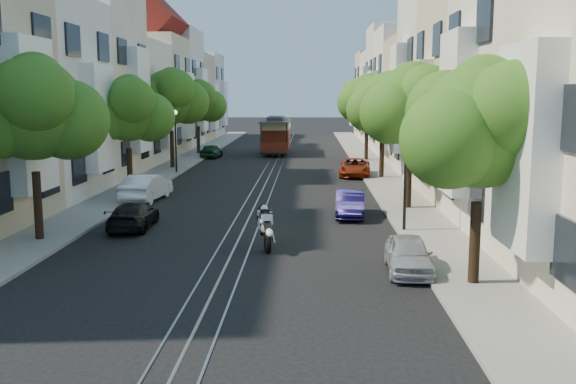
# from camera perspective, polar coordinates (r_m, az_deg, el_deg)

# --- Properties ---
(ground) EXTENTS (200.00, 200.00, 0.00)m
(ground) POSITION_cam_1_polar(r_m,az_deg,el_deg) (48.87, -1.19, 2.45)
(ground) COLOR black
(ground) RESTS_ON ground
(sidewalk_east) EXTENTS (2.50, 80.00, 0.12)m
(sidewalk_east) POSITION_cam_1_polar(r_m,az_deg,el_deg) (49.02, 7.31, 2.47)
(sidewalk_east) COLOR gray
(sidewalk_east) RESTS_ON ground
(sidewalk_west) EXTENTS (2.50, 80.00, 0.12)m
(sidewalk_west) POSITION_cam_1_polar(r_m,az_deg,el_deg) (49.77, -9.56, 2.52)
(sidewalk_west) COLOR gray
(sidewalk_west) RESTS_ON ground
(rail_left) EXTENTS (0.06, 80.00, 0.02)m
(rail_left) POSITION_cam_1_polar(r_m,az_deg,el_deg) (48.90, -1.83, 2.46)
(rail_left) COLOR gray
(rail_left) RESTS_ON ground
(rail_slot) EXTENTS (0.06, 80.00, 0.02)m
(rail_slot) POSITION_cam_1_polar(r_m,az_deg,el_deg) (48.87, -1.19, 2.46)
(rail_slot) COLOR gray
(rail_slot) RESTS_ON ground
(rail_right) EXTENTS (0.06, 80.00, 0.02)m
(rail_right) POSITION_cam_1_polar(r_m,az_deg,el_deg) (48.84, -0.54, 2.46)
(rail_right) COLOR gray
(rail_right) RESTS_ON ground
(lane_line) EXTENTS (0.08, 80.00, 0.01)m
(lane_line) POSITION_cam_1_polar(r_m,az_deg,el_deg) (48.87, -1.19, 2.45)
(lane_line) COLOR tan
(lane_line) RESTS_ON ground
(townhouses_east) EXTENTS (7.75, 72.00, 12.00)m
(townhouses_east) POSITION_cam_1_polar(r_m,az_deg,el_deg) (49.31, 12.85, 8.33)
(townhouses_east) COLOR beige
(townhouses_east) RESTS_ON ground
(townhouses_west) EXTENTS (7.75, 72.00, 11.76)m
(townhouses_west) POSITION_cam_1_polar(r_m,az_deg,el_deg) (50.53, -14.92, 8.14)
(townhouses_west) COLOR silver
(townhouses_west) RESTS_ON ground
(tree_e_a) EXTENTS (4.72, 3.87, 6.27)m
(tree_e_a) POSITION_cam_1_polar(r_m,az_deg,el_deg) (18.12, 16.89, 5.39)
(tree_e_a) COLOR black
(tree_e_a) RESTS_ON ground
(tree_e_b) EXTENTS (4.93, 4.08, 6.68)m
(tree_e_b) POSITION_cam_1_polar(r_m,az_deg,el_deg) (29.86, 10.96, 7.41)
(tree_e_b) COLOR black
(tree_e_b) RESTS_ON ground
(tree_e_c) EXTENTS (4.84, 3.99, 6.52)m
(tree_e_c) POSITION_cam_1_polar(r_m,az_deg,el_deg) (40.76, 8.52, 7.59)
(tree_e_c) COLOR black
(tree_e_c) RESTS_ON ground
(tree_e_d) EXTENTS (5.01, 4.16, 6.85)m
(tree_e_d) POSITION_cam_1_polar(r_m,az_deg,el_deg) (51.70, 7.12, 8.14)
(tree_e_d) COLOR black
(tree_e_d) RESTS_ON ground
(tree_w_a) EXTENTS (4.93, 4.08, 6.68)m
(tree_w_a) POSITION_cam_1_polar(r_m,az_deg,el_deg) (24.50, -21.68, 6.71)
(tree_w_a) COLOR black
(tree_w_a) RESTS_ON ground
(tree_w_b) EXTENTS (4.72, 3.87, 6.27)m
(tree_w_b) POSITION_cam_1_polar(r_m,az_deg,el_deg) (35.84, -13.99, 6.97)
(tree_w_b) COLOR black
(tree_w_b) RESTS_ON ground
(tree_w_c) EXTENTS (5.13, 4.28, 7.09)m
(tree_w_c) POSITION_cam_1_polar(r_m,az_deg,el_deg) (46.51, -10.32, 8.25)
(tree_w_c) COLOR black
(tree_w_c) RESTS_ON ground
(tree_w_d) EXTENTS (4.84, 3.99, 6.52)m
(tree_w_d) POSITION_cam_1_polar(r_m,az_deg,el_deg) (57.32, -7.99, 7.90)
(tree_w_d) COLOR black
(tree_w_d) RESTS_ON ground
(lamp_east) EXTENTS (0.32, 0.32, 4.16)m
(lamp_east) POSITION_cam_1_polar(r_m,az_deg,el_deg) (24.91, 10.44, 2.84)
(lamp_east) COLOR black
(lamp_east) RESTS_ON ground
(lamp_west) EXTENTS (0.32, 0.32, 4.16)m
(lamp_west) POSITION_cam_1_polar(r_m,az_deg,el_deg) (43.50, -9.98, 5.31)
(lamp_west) COLOR black
(lamp_west) RESTS_ON ground
(sportbike_rider) EXTENTS (0.71, 2.17, 1.50)m
(sportbike_rider) POSITION_cam_1_polar(r_m,az_deg,el_deg) (22.25, -2.05, -2.90)
(sportbike_rider) COLOR black
(sportbike_rider) RESTS_ON ground
(cable_car) EXTENTS (2.50, 7.91, 3.04)m
(cable_car) POSITION_cam_1_polar(r_m,az_deg,el_deg) (57.71, -1.06, 5.21)
(cable_car) COLOR black
(cable_car) RESTS_ON ground
(parked_car_e_near) EXTENTS (1.45, 3.31, 1.11)m
(parked_car_e_near) POSITION_cam_1_polar(r_m,az_deg,el_deg) (19.68, 10.67, -5.48)
(parked_car_e_near) COLOR #A2A4AD
(parked_car_e_near) RESTS_ON ground
(parked_car_e_mid) EXTENTS (1.42, 3.56, 1.15)m
(parked_car_e_mid) POSITION_cam_1_polar(r_m,az_deg,el_deg) (28.18, 5.53, -1.04)
(parked_car_e_mid) COLOR #0F0B3A
(parked_car_e_mid) RESTS_ON ground
(parked_car_e_far) EXTENTS (2.29, 4.36, 1.17)m
(parked_car_e_far) POSITION_cam_1_polar(r_m,az_deg,el_deg) (41.98, 5.97, 2.18)
(parked_car_e_far) COLOR maroon
(parked_car_e_far) RESTS_ON ground
(parked_car_w_near) EXTENTS (1.61, 3.74, 1.07)m
(parked_car_w_near) POSITION_cam_1_polar(r_m,az_deg,el_deg) (26.28, -13.60, -2.05)
(parked_car_w_near) COLOR black
(parked_car_w_near) RESTS_ON ground
(parked_car_w_mid) EXTENTS (1.87, 4.22, 1.35)m
(parked_car_w_mid) POSITION_cam_1_polar(r_m,az_deg,el_deg) (33.12, -12.47, 0.42)
(parked_car_w_mid) COLOR white
(parked_car_w_mid) RESTS_ON ground
(parked_car_w_far) EXTENTS (1.72, 3.52, 1.16)m
(parked_car_w_far) POSITION_cam_1_polar(r_m,az_deg,el_deg) (54.44, -6.81, 3.65)
(parked_car_w_far) COLOR #143220
(parked_car_w_far) RESTS_ON ground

